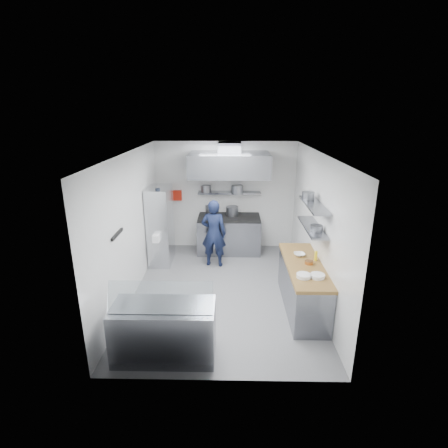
{
  "coord_description": "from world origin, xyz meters",
  "views": [
    {
      "loc": [
        0.14,
        -6.4,
        3.56
      ],
      "look_at": [
        0.0,
        0.6,
        1.25
      ],
      "focal_mm": 28.0,
      "sensor_mm": 36.0,
      "label": 1
    }
  ],
  "objects_px": {
    "chef": "(214,233)",
    "gas_range": "(229,235)",
    "display_case": "(164,331)",
    "wire_rack": "(160,226)"
  },
  "relations": [
    {
      "from": "gas_range",
      "to": "chef",
      "type": "xyz_separation_m",
      "value": [
        -0.35,
        -0.84,
        0.35
      ]
    },
    {
      "from": "gas_range",
      "to": "wire_rack",
      "type": "distance_m",
      "value": 1.82
    },
    {
      "from": "gas_range",
      "to": "chef",
      "type": "bearing_deg",
      "value": -112.77
    },
    {
      "from": "gas_range",
      "to": "chef",
      "type": "distance_m",
      "value": 0.98
    },
    {
      "from": "chef",
      "to": "display_case",
      "type": "bearing_deg",
      "value": 87.47
    },
    {
      "from": "chef",
      "to": "gas_range",
      "type": "bearing_deg",
      "value": -105.19
    },
    {
      "from": "chef",
      "to": "display_case",
      "type": "xyz_separation_m",
      "value": [
        -0.58,
        -3.26,
        -0.38
      ]
    },
    {
      "from": "chef",
      "to": "display_case",
      "type": "relative_size",
      "value": 1.07
    },
    {
      "from": "gas_range",
      "to": "chef",
      "type": "relative_size",
      "value": 1.0
    },
    {
      "from": "display_case",
      "to": "wire_rack",
      "type": "bearing_deg",
      "value": 101.45
    }
  ]
}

